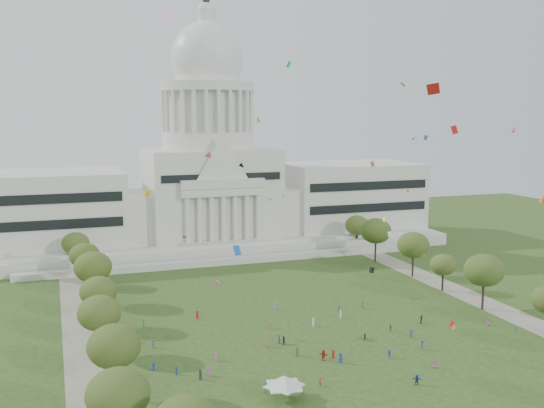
# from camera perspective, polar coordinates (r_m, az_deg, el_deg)

# --- Properties ---
(ground) EXTENTS (400.00, 400.00, 0.00)m
(ground) POSITION_cam_1_polar(r_m,az_deg,el_deg) (127.09, 6.83, -13.57)
(ground) COLOR #2E471C
(ground) RESTS_ON ground
(capitol) EXTENTS (160.00, 64.50, 91.30)m
(capitol) POSITION_cam_1_polar(r_m,az_deg,el_deg) (227.00, -5.66, 1.91)
(capitol) COLOR beige
(capitol) RESTS_ON ground
(path_left) EXTENTS (8.00, 160.00, 0.04)m
(path_left) POSITION_cam_1_polar(r_m,az_deg,el_deg) (143.90, -16.66, -11.21)
(path_left) COLOR gray
(path_left) RESTS_ON ground
(path_right) EXTENTS (8.00, 160.00, 0.04)m
(path_right) POSITION_cam_1_polar(r_m,az_deg,el_deg) (175.26, 16.82, -7.71)
(path_right) COLOR gray
(path_right) RESTS_ON ground
(row_tree_l_0) EXTENTS (8.85, 8.85, 12.59)m
(row_tree_l_0) POSITION_cam_1_polar(r_m,az_deg,el_deg) (92.72, -13.65, -16.27)
(row_tree_l_0) COLOR black
(row_tree_l_0) RESTS_ON ground
(row_tree_l_1) EXTENTS (8.86, 8.86, 12.59)m
(row_tree_l_1) POSITION_cam_1_polar(r_m,az_deg,el_deg) (110.09, -13.99, -12.27)
(row_tree_l_1) COLOR black
(row_tree_l_1) RESTS_ON ground
(row_tree_l_2) EXTENTS (8.42, 8.42, 11.97)m
(row_tree_l_2) POSITION_cam_1_polar(r_m,az_deg,el_deg) (129.32, -15.24, -9.42)
(row_tree_l_2) COLOR black
(row_tree_l_2) RESTS_ON ground
(row_tree_r_2) EXTENTS (9.55, 9.55, 13.58)m
(row_tree_r_2) POSITION_cam_1_polar(r_m,az_deg,el_deg) (160.91, 18.48, -5.65)
(row_tree_r_2) COLOR black
(row_tree_r_2) RESTS_ON ground
(row_tree_l_3) EXTENTS (8.12, 8.12, 11.55)m
(row_tree_l_3) POSITION_cam_1_polar(r_m,az_deg,el_deg) (145.37, -15.31, -7.58)
(row_tree_l_3) COLOR black
(row_tree_l_3) RESTS_ON ground
(row_tree_r_3) EXTENTS (7.01, 7.01, 9.98)m
(row_tree_r_3) POSITION_cam_1_polar(r_m,az_deg,el_deg) (175.03, 15.10, -5.28)
(row_tree_r_3) COLOR black
(row_tree_r_3) RESTS_ON ground
(row_tree_l_4) EXTENTS (9.29, 9.29, 13.21)m
(row_tree_l_4) POSITION_cam_1_polar(r_m,az_deg,el_deg) (162.98, -15.77, -5.46)
(row_tree_l_4) COLOR black
(row_tree_l_4) RESTS_ON ground
(row_tree_r_4) EXTENTS (9.19, 9.19, 13.06)m
(row_tree_r_4) POSITION_cam_1_polar(r_m,az_deg,el_deg) (187.47, 12.55, -3.61)
(row_tree_r_4) COLOR black
(row_tree_r_4) RESTS_ON ground
(row_tree_l_5) EXTENTS (8.33, 8.33, 11.85)m
(row_tree_l_5) POSITION_cam_1_polar(r_m,az_deg,el_deg) (181.25, -16.47, -4.44)
(row_tree_l_5) COLOR black
(row_tree_l_5) RESTS_ON ground
(row_tree_r_5) EXTENTS (9.82, 9.82, 13.96)m
(row_tree_r_5) POSITION_cam_1_polar(r_m,az_deg,el_deg) (203.83, 9.29, -2.39)
(row_tree_r_5) COLOR black
(row_tree_r_5) RESTS_ON ground
(row_tree_l_6) EXTENTS (8.19, 8.19, 11.64)m
(row_tree_l_6) POSITION_cam_1_polar(r_m,az_deg,el_deg) (198.97, -17.19, -3.40)
(row_tree_l_6) COLOR black
(row_tree_l_6) RESTS_ON ground
(row_tree_r_6) EXTENTS (8.42, 8.42, 11.97)m
(row_tree_r_6) POSITION_cam_1_polar(r_m,az_deg,el_deg) (220.85, 7.65, -1.92)
(row_tree_r_6) COLOR black
(row_tree_r_6) RESTS_ON ground
(event_tent) EXTENTS (8.55, 8.55, 4.12)m
(event_tent) POSITION_cam_1_polar(r_m,az_deg,el_deg) (108.81, 1.10, -15.54)
(event_tent) COLOR #4C4C4C
(event_tent) RESTS_ON ground
(person_0) EXTENTS (0.95, 0.95, 1.66)m
(person_0) POSITION_cam_1_polar(r_m,az_deg,el_deg) (151.72, 18.86, -9.97)
(person_0) COLOR #994C8C
(person_0) RESTS_ON ground
(person_2) EXTENTS (1.05, 1.06, 1.90)m
(person_2) POSITION_cam_1_polar(r_m,az_deg,el_deg) (148.96, 13.27, -10.04)
(person_2) COLOR #26262B
(person_2) RESTS_ON ground
(person_3) EXTENTS (1.00, 1.26, 1.73)m
(person_3) POSITION_cam_1_polar(r_m,az_deg,el_deg) (127.97, 10.46, -13.08)
(person_3) COLOR navy
(person_3) RESTS_ON ground
(person_4) EXTENTS (0.56, 0.98, 1.66)m
(person_4) POSITION_cam_1_polar(r_m,az_deg,el_deg) (136.41, 8.31, -11.68)
(person_4) COLOR #4C4C51
(person_4) RESTS_ON ground
(person_5) EXTENTS (1.77, 1.94, 2.04)m
(person_5) POSITION_cam_1_polar(r_m,az_deg,el_deg) (125.33, 4.63, -13.35)
(person_5) COLOR #B21E1E
(person_5) RESTS_ON ground
(person_6) EXTENTS (0.67, 0.85, 1.52)m
(person_6) POSITION_cam_1_polar(r_m,az_deg,el_deg) (125.38, 14.35, -13.71)
(person_6) COLOR #994C8C
(person_6) RESTS_ON ground
(person_7) EXTENTS (0.67, 0.67, 1.50)m
(person_7) POSITION_cam_1_polar(r_m,az_deg,el_deg) (114.65, 4.33, -15.62)
(person_7) COLOR #B21E1E
(person_7) RESTS_ON ground
(person_8) EXTENTS (0.90, 0.56, 1.84)m
(person_8) POSITION_cam_1_polar(r_m,az_deg,el_deg) (132.77, 1.02, -12.11)
(person_8) COLOR #26262B
(person_8) RESTS_ON ground
(person_9) EXTENTS (1.11, 1.35, 1.86)m
(person_9) POSITION_cam_1_polar(r_m,az_deg,el_deg) (133.58, 13.32, -12.21)
(person_9) COLOR navy
(person_9) RESTS_ON ground
(person_10) EXTENTS (0.51, 0.94, 1.60)m
(person_10) POSITION_cam_1_polar(r_m,az_deg,el_deg) (142.97, 10.57, -10.80)
(person_10) COLOR #33723F
(person_10) RESTS_ON ground
(person_11) EXTENTS (1.84, 1.43, 1.86)m
(person_11) POSITION_cam_1_polar(r_m,az_deg,el_deg) (117.45, 12.85, -15.11)
(person_11) COLOR navy
(person_11) RESTS_ON ground
(distant_crowd) EXTENTS (60.10, 35.68, 1.94)m
(distant_crowd) POSITION_cam_1_polar(r_m,az_deg,el_deg) (135.13, -1.15, -11.76)
(distant_crowd) COLOR navy
(distant_crowd) RESTS_ON ground
(kite_swarm) EXTENTS (81.32, 100.55, 65.58)m
(kite_swarm) POSITION_cam_1_polar(r_m,az_deg,el_deg) (130.56, 4.91, -0.28)
(kite_swarm) COLOR orange
(kite_swarm) RESTS_ON ground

